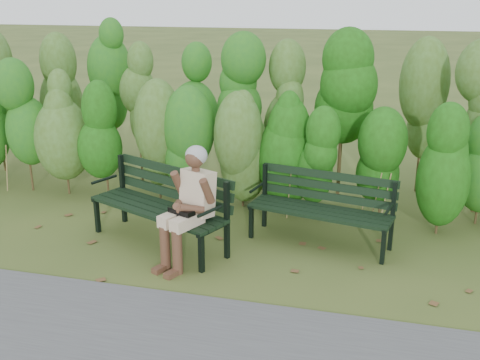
# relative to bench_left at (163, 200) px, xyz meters

# --- Properties ---
(ground) EXTENTS (80.00, 80.00, 0.00)m
(ground) POSITION_rel_bench_left_xyz_m (0.84, -0.14, -0.51)
(ground) COLOR #3A4B1E
(hedge_band) EXTENTS (11.04, 1.67, 2.42)m
(hedge_band) POSITION_rel_bench_left_xyz_m (0.84, 1.72, 0.75)
(hedge_band) COLOR #47381E
(hedge_band) RESTS_ON ground
(leaf_litter) EXTENTS (5.66, 2.05, 0.01)m
(leaf_litter) POSITION_rel_bench_left_xyz_m (0.70, -0.36, -0.51)
(leaf_litter) COLOR brown
(leaf_litter) RESTS_ON ground
(bench_left) EXTENTS (1.81, 1.21, 0.87)m
(bench_left) POSITION_rel_bench_left_xyz_m (0.00, 0.00, 0.00)
(bench_left) COLOR black
(bench_left) RESTS_ON ground
(bench_right) EXTENTS (1.67, 0.84, 0.80)m
(bench_right) POSITION_rel_bench_left_xyz_m (1.74, 0.46, -0.04)
(bench_right) COLOR black
(bench_right) RESTS_ON ground
(seated_woman) EXTENTS (0.59, 0.77, 1.25)m
(seated_woman) POSITION_rel_bench_left_xyz_m (0.45, -0.39, 0.20)
(seated_woman) COLOR beige
(seated_woman) RESTS_ON ground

